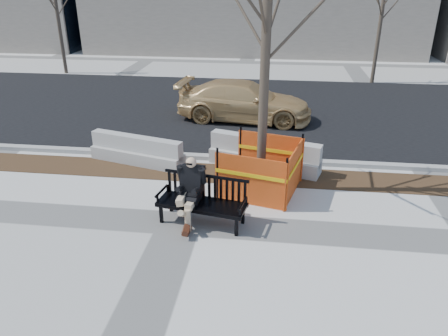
% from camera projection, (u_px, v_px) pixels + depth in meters
% --- Properties ---
extents(ground, '(120.00, 120.00, 0.00)m').
position_uv_depth(ground, '(180.00, 223.00, 9.22)').
color(ground, beige).
rests_on(ground, ground).
extents(mulch_strip, '(40.00, 1.20, 0.02)m').
position_uv_depth(mulch_strip, '(201.00, 172.00, 11.56)').
color(mulch_strip, '#47301C').
rests_on(mulch_strip, ground).
extents(asphalt_street, '(60.00, 10.40, 0.01)m').
position_uv_depth(asphalt_street, '(228.00, 108.00, 17.16)').
color(asphalt_street, black).
rests_on(asphalt_street, ground).
extents(curb, '(60.00, 0.25, 0.12)m').
position_uv_depth(curb, '(206.00, 157.00, 12.40)').
color(curb, '#9E9B93').
rests_on(curb, ground).
extents(bench, '(2.04, 1.04, 1.03)m').
position_uv_depth(bench, '(202.00, 223.00, 9.24)').
color(bench, black).
rests_on(bench, ground).
extents(seated_man, '(0.79, 1.11, 1.42)m').
position_uv_depth(seated_man, '(191.00, 219.00, 9.36)').
color(seated_man, black).
rests_on(seated_man, ground).
extents(tree_fence, '(3.17, 3.17, 6.52)m').
position_uv_depth(tree_fence, '(260.00, 189.00, 10.66)').
color(tree_fence, '#FF581F').
rests_on(tree_fence, ground).
extents(sedan, '(5.01, 2.39, 1.41)m').
position_uv_depth(sedan, '(244.00, 120.00, 15.77)').
color(sedan, tan).
rests_on(sedan, ground).
extents(jersey_barrier_left, '(2.86, 1.30, 0.81)m').
position_uv_depth(jersey_barrier_left, '(138.00, 163.00, 12.18)').
color(jersey_barrier_left, '#A5A29A').
rests_on(jersey_barrier_left, ground).
extents(jersey_barrier_right, '(3.14, 1.49, 0.89)m').
position_uv_depth(jersey_barrier_right, '(264.00, 168.00, 11.86)').
color(jersey_barrier_right, '#ABA7A0').
rests_on(jersey_barrier_right, ground).
extents(far_tree_left, '(2.72, 2.72, 5.64)m').
position_uv_depth(far_tree_left, '(66.00, 73.00, 23.20)').
color(far_tree_left, '#4E4032').
rests_on(far_tree_left, ground).
extents(far_tree_right, '(2.40, 2.40, 5.62)m').
position_uv_depth(far_tree_right, '(372.00, 83.00, 21.13)').
color(far_tree_right, '#4D4031').
rests_on(far_tree_right, ground).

